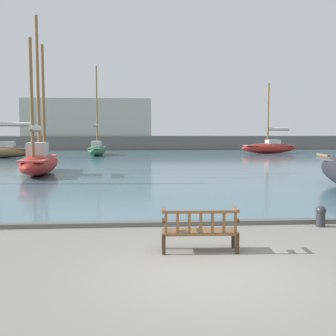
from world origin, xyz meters
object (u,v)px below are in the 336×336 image
(sailboat_distant_harbor, at_px, (269,147))
(mooring_bollard, at_px, (321,215))
(park_bench, at_px, (200,230))
(sailboat_outer_starboard, at_px, (39,159))
(sailboat_far_starboard, at_px, (97,149))

(sailboat_distant_harbor, bearing_deg, mooring_bollard, -105.48)
(mooring_bollard, bearing_deg, park_bench, -149.88)
(sailboat_outer_starboard, height_order, mooring_bollard, sailboat_outer_starboard)
(mooring_bollard, bearing_deg, sailboat_distant_harbor, 74.52)
(sailboat_outer_starboard, distance_m, mooring_bollard, 16.92)
(park_bench, bearing_deg, sailboat_distant_harbor, 70.14)
(sailboat_far_starboard, height_order, mooring_bollard, sailboat_far_starboard)
(sailboat_outer_starboard, height_order, sailboat_distant_harbor, sailboat_outer_starboard)
(sailboat_far_starboard, relative_size, mooring_bollard, 15.30)
(sailboat_outer_starboard, bearing_deg, sailboat_far_starboard, 84.91)
(sailboat_far_starboard, distance_m, sailboat_distant_harbor, 18.20)
(sailboat_outer_starboard, bearing_deg, mooring_bollard, -52.15)
(sailboat_outer_starboard, distance_m, sailboat_far_starboard, 17.77)
(sailboat_outer_starboard, xyz_separation_m, sailboat_distant_harbor, (19.63, 20.05, -0.16))
(sailboat_far_starboard, bearing_deg, sailboat_outer_starboard, -95.09)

